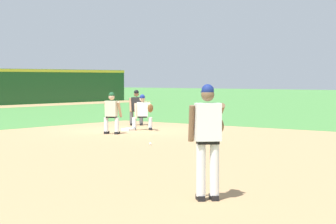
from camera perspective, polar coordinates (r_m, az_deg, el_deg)
name	(u,v)px	position (r m, az deg, el deg)	size (l,w,h in m)	color
ground_plane	(128,131)	(24.23, -3.49, -1.64)	(160.00, 160.00, 0.00)	#47843D
infield_dirt_patch	(152,152)	(17.33, -1.40, -3.47)	(18.00, 18.00, 0.01)	tan
first_base_bag	(128,130)	(24.22, -3.49, -1.53)	(0.38, 0.38, 0.09)	white
baseball	(150,144)	(19.07, -1.54, -2.78)	(0.07, 0.07, 0.07)	white
pitcher	(208,134)	(10.43, 3.53, -1.97)	(0.85, 0.55, 1.86)	black
first_baseman	(143,111)	(24.35, -2.20, 0.11)	(0.73, 1.08, 1.34)	black
baserunner	(112,111)	(22.75, -4.93, 0.05)	(0.57, 0.67, 1.46)	black
umpire	(136,106)	(26.84, -2.77, 0.51)	(0.67, 0.67, 1.46)	black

